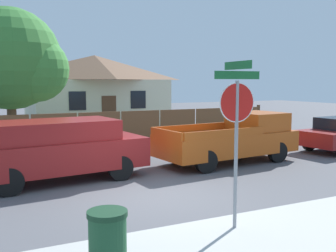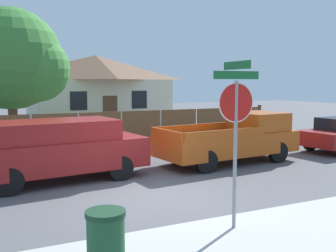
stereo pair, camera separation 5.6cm
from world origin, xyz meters
name	(u,v)px [view 1 (the left image)]	position (x,y,z in m)	size (l,w,h in m)	color
ground_plane	(153,196)	(0.00, 0.00, 0.00)	(80.00, 80.00, 0.00)	#56565B
sidewalk_strip	(241,252)	(0.00, -3.60, 0.00)	(36.00, 3.20, 0.01)	#B2B2AD
wooden_fence	(141,127)	(2.91, 8.02, 0.76)	(13.65, 0.12, 1.61)	brown
house	(95,89)	(3.38, 17.37, 2.39)	(9.16, 6.58, 4.62)	beige
oak_tree	(15,61)	(-2.25, 9.74, 3.72)	(4.64, 4.42, 6.03)	brown
red_suv	(58,148)	(-1.82, 2.57, 0.95)	(5.04, 2.47, 1.74)	maroon
orange_pickup	(233,139)	(4.20, 2.60, 0.83)	(5.26, 2.44, 1.72)	#B74C14
stop_sign	(237,116)	(0.56, -2.63, 2.17)	(0.97, 0.87, 3.18)	gray
trash_bin	(108,242)	(-2.20, -3.34, 0.48)	(0.59, 0.59, 0.95)	#1E4C2D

